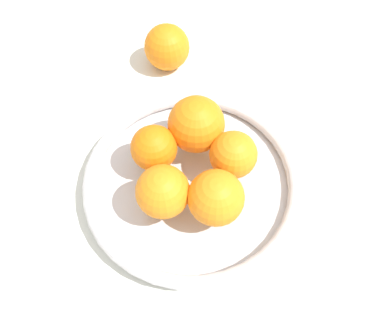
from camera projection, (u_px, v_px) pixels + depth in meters
The scene contains 4 objects.
ground_plane at pixel (192, 187), 0.55m from camera, with size 4.00×4.00×0.00m, color silver.
fruit_bowl at pixel (192, 181), 0.54m from camera, with size 0.31×0.31×0.04m.
orange_pile at pixel (193, 160), 0.49m from camera, with size 0.18×0.17×0.08m.
stray_orange at pixel (167, 47), 0.65m from camera, with size 0.08×0.08×0.08m, color orange.
Camera 1 is at (0.24, 0.08, 0.49)m, focal length 35.00 mm.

